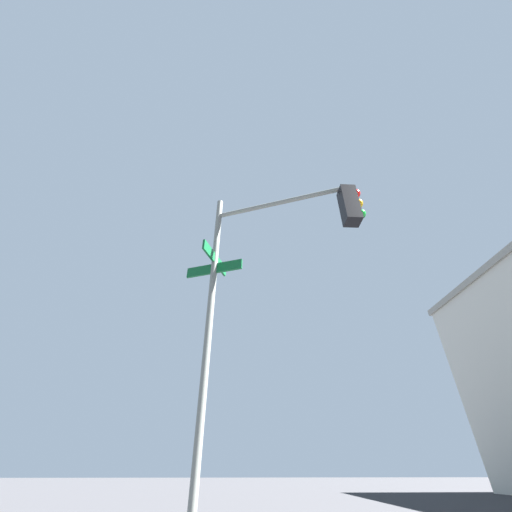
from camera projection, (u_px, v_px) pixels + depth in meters
name	position (u px, v px, depth m)	size (l,w,h in m)	color
traffic_signal_near	(275.00, 260.00, 5.42)	(1.52, 3.18, 5.91)	slate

